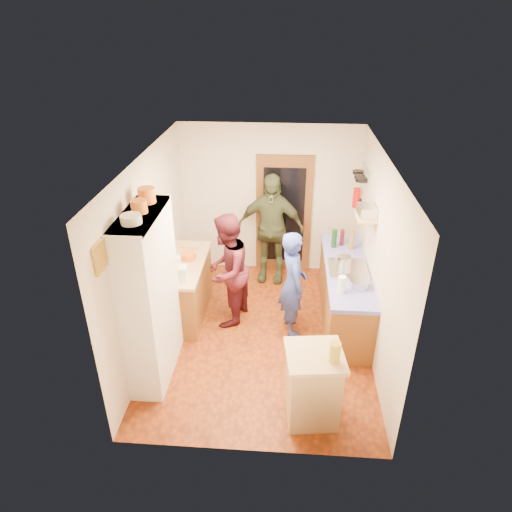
# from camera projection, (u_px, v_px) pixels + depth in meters

# --- Properties ---
(floor) EXTENTS (3.00, 4.00, 0.02)m
(floor) POSITION_uv_depth(u_px,v_px,m) (262.00, 335.00, 6.64)
(floor) COLOR #913A0E
(floor) RESTS_ON ground
(ceiling) EXTENTS (3.00, 4.00, 0.02)m
(ceiling) POSITION_uv_depth(u_px,v_px,m) (263.00, 158.00, 5.40)
(ceiling) COLOR silver
(ceiling) RESTS_ON ground
(wall_back) EXTENTS (3.00, 0.02, 2.60)m
(wall_back) POSITION_uv_depth(u_px,v_px,m) (269.00, 200.00, 7.78)
(wall_back) COLOR beige
(wall_back) RESTS_ON ground
(wall_front) EXTENTS (3.00, 0.02, 2.60)m
(wall_front) POSITION_uv_depth(u_px,v_px,m) (249.00, 357.00, 4.25)
(wall_front) COLOR beige
(wall_front) RESTS_ON ground
(wall_left) EXTENTS (0.02, 4.00, 2.60)m
(wall_left) POSITION_uv_depth(u_px,v_px,m) (150.00, 252.00, 6.11)
(wall_left) COLOR beige
(wall_left) RESTS_ON ground
(wall_right) EXTENTS (0.02, 4.00, 2.60)m
(wall_right) POSITION_uv_depth(u_px,v_px,m) (378.00, 260.00, 5.92)
(wall_right) COLOR beige
(wall_right) RESTS_ON ground
(door_frame) EXTENTS (0.95, 0.06, 2.10)m
(door_frame) POSITION_uv_depth(u_px,v_px,m) (284.00, 215.00, 7.85)
(door_frame) COLOR brown
(door_frame) RESTS_ON ground
(door_glass) EXTENTS (0.70, 0.02, 1.70)m
(door_glass) POSITION_uv_depth(u_px,v_px,m) (284.00, 216.00, 7.82)
(door_glass) COLOR black
(door_glass) RESTS_ON door_frame
(hutch_body) EXTENTS (0.40, 1.20, 2.20)m
(hutch_body) POSITION_uv_depth(u_px,v_px,m) (150.00, 298.00, 5.49)
(hutch_body) COLOR white
(hutch_body) RESTS_ON ground
(hutch_top_shelf) EXTENTS (0.40, 1.14, 0.04)m
(hutch_top_shelf) POSITION_uv_depth(u_px,v_px,m) (140.00, 215.00, 4.98)
(hutch_top_shelf) COLOR white
(hutch_top_shelf) RESTS_ON hutch_body
(plate_stack) EXTENTS (0.22, 0.22, 0.09)m
(plate_stack) POSITION_uv_depth(u_px,v_px,m) (131.00, 219.00, 4.71)
(plate_stack) COLOR white
(plate_stack) RESTS_ON hutch_top_shelf
(orange_pot_a) EXTENTS (0.18, 0.18, 0.14)m
(orange_pot_a) POSITION_uv_depth(u_px,v_px,m) (139.00, 206.00, 4.95)
(orange_pot_a) COLOR orange
(orange_pot_a) RESTS_ON hutch_top_shelf
(orange_pot_b) EXTENTS (0.20, 0.20, 0.18)m
(orange_pot_b) POSITION_uv_depth(u_px,v_px,m) (147.00, 195.00, 5.21)
(orange_pot_b) COLOR orange
(orange_pot_b) RESTS_ON hutch_top_shelf
(left_counter_base) EXTENTS (0.60, 1.40, 0.85)m
(left_counter_base) POSITION_uv_depth(u_px,v_px,m) (185.00, 290.00, 6.90)
(left_counter_base) COLOR brown
(left_counter_base) RESTS_ON ground
(left_counter_top) EXTENTS (0.64, 1.44, 0.05)m
(left_counter_top) POSITION_uv_depth(u_px,v_px,m) (182.00, 264.00, 6.69)
(left_counter_top) COLOR tan
(left_counter_top) RESTS_ON left_counter_base
(toaster) EXTENTS (0.27, 0.18, 0.19)m
(toaster) POSITION_uv_depth(u_px,v_px,m) (178.00, 273.00, 6.21)
(toaster) COLOR white
(toaster) RESTS_ON left_counter_top
(kettle) EXTENTS (0.17, 0.17, 0.18)m
(kettle) POSITION_uv_depth(u_px,v_px,m) (175.00, 263.00, 6.47)
(kettle) COLOR white
(kettle) RESTS_ON left_counter_top
(orange_bowl) EXTENTS (0.24, 0.24, 0.10)m
(orange_bowl) POSITION_uv_depth(u_px,v_px,m) (189.00, 256.00, 6.74)
(orange_bowl) COLOR orange
(orange_bowl) RESTS_ON left_counter_top
(chopping_board) EXTENTS (0.33, 0.26, 0.02)m
(chopping_board) POSITION_uv_depth(u_px,v_px,m) (191.00, 245.00, 7.15)
(chopping_board) COLOR tan
(chopping_board) RESTS_ON left_counter_top
(right_counter_base) EXTENTS (0.60, 2.20, 0.84)m
(right_counter_base) POSITION_uv_depth(u_px,v_px,m) (344.00, 294.00, 6.79)
(right_counter_base) COLOR brown
(right_counter_base) RESTS_ON ground
(right_counter_top) EXTENTS (0.62, 2.22, 0.06)m
(right_counter_top) POSITION_uv_depth(u_px,v_px,m) (347.00, 268.00, 6.58)
(right_counter_top) COLOR #0907B4
(right_counter_top) RESTS_ON right_counter_base
(hob) EXTENTS (0.55, 0.58, 0.04)m
(hob) POSITION_uv_depth(u_px,v_px,m) (348.00, 269.00, 6.47)
(hob) COLOR silver
(hob) RESTS_ON right_counter_top
(pot_on_hob) EXTENTS (0.19, 0.19, 0.12)m
(pot_on_hob) POSITION_uv_depth(u_px,v_px,m) (344.00, 260.00, 6.51)
(pot_on_hob) COLOR silver
(pot_on_hob) RESTS_ON hob
(bottle_a) EXTENTS (0.08, 0.08, 0.30)m
(bottle_a) POSITION_uv_depth(u_px,v_px,m) (334.00, 238.00, 7.04)
(bottle_a) COLOR #143F14
(bottle_a) RESTS_ON right_counter_top
(bottle_b) EXTENTS (0.07, 0.07, 0.26)m
(bottle_b) POSITION_uv_depth(u_px,v_px,m) (342.00, 237.00, 7.11)
(bottle_b) COLOR #591419
(bottle_b) RESTS_ON right_counter_top
(bottle_c) EXTENTS (0.10, 0.10, 0.31)m
(bottle_c) POSITION_uv_depth(u_px,v_px,m) (352.00, 240.00, 6.98)
(bottle_c) COLOR olive
(bottle_c) RESTS_ON right_counter_top
(paper_towel) EXTENTS (0.13, 0.13, 0.23)m
(paper_towel) POSITION_uv_depth(u_px,v_px,m) (342.00, 284.00, 5.92)
(paper_towel) COLOR white
(paper_towel) RESTS_ON right_counter_top
(mixing_bowl) EXTENTS (0.32, 0.32, 0.10)m
(mixing_bowl) POSITION_uv_depth(u_px,v_px,m) (359.00, 284.00, 6.06)
(mixing_bowl) COLOR silver
(mixing_bowl) RESTS_ON right_counter_top
(island_base) EXTENTS (0.61, 0.61, 0.86)m
(island_base) POSITION_uv_depth(u_px,v_px,m) (312.00, 387.00, 5.10)
(island_base) COLOR tan
(island_base) RESTS_ON ground
(island_top) EXTENTS (0.69, 0.69, 0.05)m
(island_top) POSITION_uv_depth(u_px,v_px,m) (315.00, 356.00, 4.89)
(island_top) COLOR tan
(island_top) RESTS_ON island_base
(cutting_board) EXTENTS (0.38, 0.32, 0.02)m
(cutting_board) POSITION_uv_depth(u_px,v_px,m) (310.00, 352.00, 4.92)
(cutting_board) COLOR white
(cutting_board) RESTS_ON island_top
(oil_jar) EXTENTS (0.13, 0.13, 0.23)m
(oil_jar) POSITION_uv_depth(u_px,v_px,m) (335.00, 352.00, 4.72)
(oil_jar) COLOR #AD9E2D
(oil_jar) RESTS_ON island_top
(pan_rail) EXTENTS (0.02, 0.65, 0.02)m
(pan_rail) POSITION_uv_depth(u_px,v_px,m) (365.00, 168.00, 6.91)
(pan_rail) COLOR silver
(pan_rail) RESTS_ON wall_right
(pan_hang_a) EXTENTS (0.18, 0.18, 0.05)m
(pan_hang_a) POSITION_uv_depth(u_px,v_px,m) (361.00, 180.00, 6.82)
(pan_hang_a) COLOR black
(pan_hang_a) RESTS_ON pan_rail
(pan_hang_b) EXTENTS (0.16, 0.16, 0.05)m
(pan_hang_b) POSITION_uv_depth(u_px,v_px,m) (359.00, 177.00, 7.00)
(pan_hang_b) COLOR black
(pan_hang_b) RESTS_ON pan_rail
(pan_hang_c) EXTENTS (0.17, 0.17, 0.05)m
(pan_hang_c) POSITION_uv_depth(u_px,v_px,m) (358.00, 172.00, 7.17)
(pan_hang_c) COLOR black
(pan_hang_c) RESTS_ON pan_rail
(wall_shelf) EXTENTS (0.26, 0.42, 0.03)m
(wall_shelf) POSITION_uv_depth(u_px,v_px,m) (366.00, 217.00, 6.13)
(wall_shelf) COLOR tan
(wall_shelf) RESTS_ON wall_right
(radio) EXTENTS (0.24, 0.32, 0.15)m
(radio) POSITION_uv_depth(u_px,v_px,m) (367.00, 211.00, 6.09)
(radio) COLOR silver
(radio) RESTS_ON wall_shelf
(ext_bracket) EXTENTS (0.06, 0.10, 0.04)m
(ext_bracket) POSITION_uv_depth(u_px,v_px,m) (360.00, 201.00, 7.34)
(ext_bracket) COLOR black
(ext_bracket) RESTS_ON wall_right
(fire_extinguisher) EXTENTS (0.11, 0.11, 0.32)m
(fire_extinguisher) POSITION_uv_depth(u_px,v_px,m) (356.00, 198.00, 7.32)
(fire_extinguisher) COLOR red
(fire_extinguisher) RESTS_ON wall_right
(picture_frame) EXTENTS (0.03, 0.25, 0.30)m
(picture_frame) POSITION_uv_depth(u_px,v_px,m) (100.00, 257.00, 4.40)
(picture_frame) COLOR gold
(picture_frame) RESTS_ON wall_left
(person_hob) EXTENTS (0.50, 0.65, 1.57)m
(person_hob) POSITION_uv_depth(u_px,v_px,m) (295.00, 284.00, 6.36)
(person_hob) COLOR #2B3D95
(person_hob) RESTS_ON ground
(person_left) EXTENTS (0.84, 0.97, 1.71)m
(person_left) POSITION_uv_depth(u_px,v_px,m) (230.00, 270.00, 6.57)
(person_left) COLOR #47141E
(person_left) RESTS_ON ground
(person_back) EXTENTS (1.16, 0.59, 1.91)m
(person_back) POSITION_uv_depth(u_px,v_px,m) (271.00, 229.00, 7.58)
(person_back) COLOR #394228
(person_back) RESTS_ON ground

